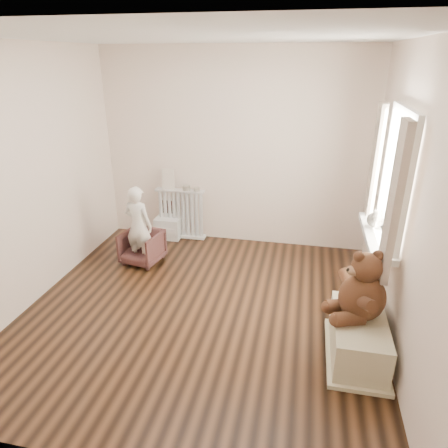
% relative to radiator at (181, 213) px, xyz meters
% --- Properties ---
extents(floor, '(3.60, 3.60, 0.01)m').
position_rel_radiator_xyz_m(floor, '(0.74, -1.68, -0.39)').
color(floor, black).
rests_on(floor, ground).
extents(ceiling, '(3.60, 3.60, 0.01)m').
position_rel_radiator_xyz_m(ceiling, '(0.74, -1.68, 2.21)').
color(ceiling, white).
rests_on(ceiling, ground).
extents(back_wall, '(3.60, 0.02, 2.60)m').
position_rel_radiator_xyz_m(back_wall, '(0.74, 0.12, 0.91)').
color(back_wall, white).
rests_on(back_wall, ground).
extents(front_wall, '(3.60, 0.02, 2.60)m').
position_rel_radiator_xyz_m(front_wall, '(0.74, -3.48, 0.91)').
color(front_wall, white).
rests_on(front_wall, ground).
extents(left_wall, '(0.02, 3.60, 2.60)m').
position_rel_radiator_xyz_m(left_wall, '(-1.06, -1.68, 0.91)').
color(left_wall, white).
rests_on(left_wall, ground).
extents(right_wall, '(0.02, 3.60, 2.60)m').
position_rel_radiator_xyz_m(right_wall, '(2.54, -1.68, 0.91)').
color(right_wall, white).
rests_on(right_wall, ground).
extents(window, '(0.03, 0.90, 1.10)m').
position_rel_radiator_xyz_m(window, '(2.50, -1.38, 1.06)').
color(window, white).
rests_on(window, right_wall).
extents(window_sill, '(0.22, 1.10, 0.06)m').
position_rel_radiator_xyz_m(window_sill, '(2.41, -1.38, 0.48)').
color(window_sill, silver).
rests_on(window_sill, right_wall).
extents(curtain_left, '(0.06, 0.26, 1.30)m').
position_rel_radiator_xyz_m(curtain_left, '(2.39, -1.95, 1.00)').
color(curtain_left, '#B5A591').
rests_on(curtain_left, right_wall).
extents(curtain_right, '(0.06, 0.26, 1.30)m').
position_rel_radiator_xyz_m(curtain_right, '(2.39, -0.81, 1.00)').
color(curtain_right, '#B5A591').
rests_on(curtain_right, right_wall).
extents(radiator, '(0.70, 0.13, 0.73)m').
position_rel_radiator_xyz_m(radiator, '(0.00, 0.00, 0.00)').
color(radiator, silver).
rests_on(radiator, floor).
extents(paper_doll, '(0.17, 0.02, 0.29)m').
position_rel_radiator_xyz_m(paper_doll, '(-0.16, 0.00, 0.49)').
color(paper_doll, beige).
rests_on(paper_doll, radiator).
extents(tin_a, '(0.11, 0.11, 0.06)m').
position_rel_radiator_xyz_m(tin_a, '(0.10, 0.00, 0.38)').
color(tin_a, '#A59E8C').
rests_on(tin_a, radiator).
extents(tin_b, '(0.09, 0.09, 0.05)m').
position_rel_radiator_xyz_m(tin_b, '(0.25, 0.00, 0.37)').
color(tin_b, '#A59E8C').
rests_on(tin_b, radiator).
extents(toy_vanity, '(0.36, 0.26, 0.56)m').
position_rel_radiator_xyz_m(toy_vanity, '(-0.19, -0.03, -0.11)').
color(toy_vanity, silver).
rests_on(toy_vanity, floor).
extents(armchair, '(0.53, 0.54, 0.42)m').
position_rel_radiator_xyz_m(armchair, '(-0.26, -0.82, -0.18)').
color(armchair, '#4F2A27').
rests_on(armchair, floor).
extents(child, '(0.41, 0.31, 1.01)m').
position_rel_radiator_xyz_m(child, '(-0.26, -0.87, 0.14)').
color(child, white).
rests_on(child, armchair).
extents(toy_bench, '(0.44, 0.83, 0.39)m').
position_rel_radiator_xyz_m(toy_bench, '(2.26, -2.08, -0.19)').
color(toy_bench, beige).
rests_on(toy_bench, floor).
extents(teddy_bear, '(0.60, 0.53, 0.62)m').
position_rel_radiator_xyz_m(teddy_bear, '(2.25, -2.04, 0.28)').
color(teddy_bear, '#361D0F').
rests_on(teddy_bear, toy_bench).
extents(plush_cat, '(0.23, 0.29, 0.22)m').
position_rel_radiator_xyz_m(plush_cat, '(2.40, -1.24, 0.61)').
color(plush_cat, slate).
rests_on(plush_cat, window_sill).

